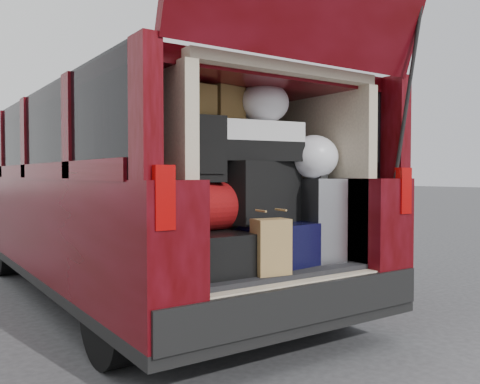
{
  "coord_description": "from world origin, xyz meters",
  "views": [
    {
      "loc": [
        -1.89,
        -2.45,
        1.13
      ],
      "look_at": [
        -0.07,
        0.2,
        1.01
      ],
      "focal_mm": 38.0,
      "sensor_mm": 36.0,
      "label": 1
    }
  ],
  "objects_px": {
    "black_soft_case": "(256,192)",
    "backpack": "(201,149)",
    "red_duffel": "(206,206)",
    "navy_hardshell": "(261,243)",
    "kraft_bag": "(271,247)",
    "silver_roller": "(317,219)",
    "twotone_duffel": "(256,142)",
    "black_hardshell": "(202,252)"
  },
  "relations": [
    {
      "from": "black_soft_case",
      "to": "backpack",
      "type": "relative_size",
      "value": 1.39
    },
    {
      "from": "red_duffel",
      "to": "black_soft_case",
      "type": "relative_size",
      "value": 0.82
    },
    {
      "from": "navy_hardshell",
      "to": "kraft_bag",
      "type": "bearing_deg",
      "value": -126.12
    },
    {
      "from": "silver_roller",
      "to": "black_soft_case",
      "type": "distance_m",
      "value": 0.47
    },
    {
      "from": "black_soft_case",
      "to": "twotone_duffel",
      "type": "height_order",
      "value": "twotone_duffel"
    },
    {
      "from": "kraft_bag",
      "to": "red_duffel",
      "type": "distance_m",
      "value": 0.46
    },
    {
      "from": "navy_hardshell",
      "to": "twotone_duffel",
      "type": "height_order",
      "value": "twotone_duffel"
    },
    {
      "from": "black_hardshell",
      "to": "red_duffel",
      "type": "bearing_deg",
      "value": 32.91
    },
    {
      "from": "black_soft_case",
      "to": "backpack",
      "type": "height_order",
      "value": "backpack"
    },
    {
      "from": "navy_hardshell",
      "to": "silver_roller",
      "type": "height_order",
      "value": "silver_roller"
    },
    {
      "from": "navy_hardshell",
      "to": "silver_roller",
      "type": "xyz_separation_m",
      "value": [
        0.39,
        -0.11,
        0.14
      ]
    },
    {
      "from": "red_duffel",
      "to": "black_soft_case",
      "type": "height_order",
      "value": "black_soft_case"
    },
    {
      "from": "silver_roller",
      "to": "twotone_duffel",
      "type": "height_order",
      "value": "twotone_duffel"
    },
    {
      "from": "silver_roller",
      "to": "kraft_bag",
      "type": "distance_m",
      "value": 0.61
    },
    {
      "from": "kraft_bag",
      "to": "red_duffel",
      "type": "bearing_deg",
      "value": 136.3
    },
    {
      "from": "red_duffel",
      "to": "backpack",
      "type": "height_order",
      "value": "backpack"
    },
    {
      "from": "black_hardshell",
      "to": "red_duffel",
      "type": "relative_size",
      "value": 1.35
    },
    {
      "from": "black_hardshell",
      "to": "red_duffel",
      "type": "distance_m",
      "value": 0.27
    },
    {
      "from": "silver_roller",
      "to": "black_soft_case",
      "type": "xyz_separation_m",
      "value": [
        -0.41,
        0.13,
        0.19
      ]
    },
    {
      "from": "kraft_bag",
      "to": "black_soft_case",
      "type": "height_order",
      "value": "black_soft_case"
    },
    {
      "from": "kraft_bag",
      "to": "backpack",
      "type": "xyz_separation_m",
      "value": [
        -0.28,
        0.31,
        0.57
      ]
    },
    {
      "from": "navy_hardshell",
      "to": "kraft_bag",
      "type": "relative_size",
      "value": 1.92
    },
    {
      "from": "black_hardshell",
      "to": "black_soft_case",
      "type": "bearing_deg",
      "value": 8.23
    },
    {
      "from": "red_duffel",
      "to": "black_hardshell",
      "type": "bearing_deg",
      "value": -156.15
    },
    {
      "from": "backpack",
      "to": "kraft_bag",
      "type": "bearing_deg",
      "value": -39.21
    },
    {
      "from": "silver_roller",
      "to": "red_duffel",
      "type": "distance_m",
      "value": 0.82
    },
    {
      "from": "navy_hardshell",
      "to": "backpack",
      "type": "bearing_deg",
      "value": 173.07
    },
    {
      "from": "kraft_bag",
      "to": "red_duffel",
      "type": "xyz_separation_m",
      "value": [
        -0.25,
        0.31,
        0.22
      ]
    },
    {
      "from": "red_duffel",
      "to": "backpack",
      "type": "distance_m",
      "value": 0.34
    },
    {
      "from": "silver_roller",
      "to": "kraft_bag",
      "type": "relative_size",
      "value": 1.71
    },
    {
      "from": "black_hardshell",
      "to": "backpack",
      "type": "distance_m",
      "value": 0.61
    },
    {
      "from": "black_hardshell",
      "to": "black_soft_case",
      "type": "xyz_separation_m",
      "value": [
        0.44,
        0.06,
        0.34
      ]
    },
    {
      "from": "silver_roller",
      "to": "red_duffel",
      "type": "xyz_separation_m",
      "value": [
        -0.81,
        0.1,
        0.11
      ]
    },
    {
      "from": "black_hardshell",
      "to": "black_soft_case",
      "type": "height_order",
      "value": "black_soft_case"
    },
    {
      "from": "kraft_bag",
      "to": "black_soft_case",
      "type": "xyz_separation_m",
      "value": [
        0.15,
        0.35,
        0.3
      ]
    },
    {
      "from": "red_duffel",
      "to": "twotone_duffel",
      "type": "relative_size",
      "value": 0.8
    },
    {
      "from": "kraft_bag",
      "to": "black_soft_case",
      "type": "relative_size",
      "value": 0.59
    },
    {
      "from": "black_hardshell",
      "to": "twotone_duffel",
      "type": "bearing_deg",
      "value": 6.67
    },
    {
      "from": "backpack",
      "to": "twotone_duffel",
      "type": "height_order",
      "value": "backpack"
    },
    {
      "from": "black_hardshell",
      "to": "red_duffel",
      "type": "xyz_separation_m",
      "value": [
        0.04,
        0.03,
        0.26
      ]
    },
    {
      "from": "kraft_bag",
      "to": "backpack",
      "type": "distance_m",
      "value": 0.71
    },
    {
      "from": "black_hardshell",
      "to": "kraft_bag",
      "type": "distance_m",
      "value": 0.41
    }
  ]
}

